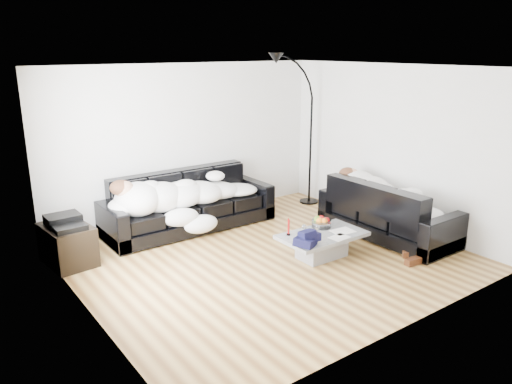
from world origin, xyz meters
TOP-DOWN VIEW (x-y plane):
  - ground at (0.00, 0.00)m, footprint 5.00×5.00m
  - wall_back at (0.00, 2.25)m, footprint 5.00×0.02m
  - wall_left at (-2.50, 0.00)m, footprint 0.02×4.50m
  - wall_right at (2.50, 0.00)m, footprint 0.02×4.50m
  - ceiling at (0.00, 0.00)m, footprint 5.00×5.00m
  - sofa_back at (-0.29, 1.73)m, footprint 2.77×0.96m
  - sofa_right at (2.03, -0.38)m, footprint 0.92×2.16m
  - sleeper_back at (-0.29, 1.68)m, footprint 2.34×0.81m
  - sleeper_right at (2.03, -0.38)m, footprint 0.78×1.85m
  - teal_cushion at (1.97, 0.29)m, footprint 0.42×0.38m
  - coffee_table at (0.64, -0.39)m, footprint 1.21×0.71m
  - fruit_bowl at (0.80, -0.19)m, footprint 0.29×0.29m
  - wine_glass_a at (0.38, -0.29)m, footprint 0.08×0.08m
  - wine_glass_b at (0.29, -0.40)m, footprint 0.08×0.08m
  - wine_glass_c at (0.54, -0.39)m, footprint 0.08×0.08m
  - candle_left at (0.22, -0.15)m, footprint 0.05×0.05m
  - candle_right at (0.22, -0.17)m, footprint 0.04×0.04m
  - newspaper_a at (0.93, -0.50)m, footprint 0.33×0.27m
  - newspaper_b at (0.72, -0.64)m, footprint 0.29×0.22m
  - navy_jacket at (0.19, -0.61)m, footprint 0.37×0.33m
  - shoes at (1.56, -1.25)m, footprint 0.55×0.47m
  - av_cabinet at (-2.29, 1.49)m, footprint 0.62×0.84m
  - stereo at (-2.29, 1.49)m, footprint 0.45×0.35m
  - floor_lamp at (2.22, 1.64)m, footprint 0.90×0.41m

SIDE VIEW (x-z plane):
  - ground at x=0.00m, z-range 0.00..0.00m
  - shoes at x=1.56m, z-range 0.00..0.11m
  - coffee_table at x=0.64m, z-range 0.00..0.35m
  - av_cabinet at x=-2.29m, z-range 0.00..0.54m
  - newspaper_a at x=0.93m, z-range 0.35..0.36m
  - newspaper_b at x=0.72m, z-range 0.35..0.36m
  - wine_glass_c at x=0.54m, z-range 0.35..0.50m
  - wine_glass_b at x=0.29m, z-range 0.35..0.50m
  - wine_glass_a at x=0.38m, z-range 0.35..0.51m
  - sofa_right at x=2.03m, z-range 0.00..0.87m
  - fruit_bowl at x=0.80m, z-range 0.35..0.52m
  - sofa_back at x=-0.29m, z-range 0.00..0.90m
  - candle_right at x=0.22m, z-range 0.35..0.58m
  - candle_left at x=0.22m, z-range 0.35..0.59m
  - navy_jacket at x=0.19m, z-range 0.43..0.59m
  - stereo at x=-2.29m, z-range 0.54..0.67m
  - sleeper_right at x=2.03m, z-range 0.42..0.87m
  - sleeper_back at x=-0.29m, z-range 0.42..0.89m
  - teal_cushion at x=1.97m, z-range 0.62..0.82m
  - floor_lamp at x=2.22m, z-range 0.00..2.42m
  - wall_back at x=0.00m, z-range 0.00..2.60m
  - wall_left at x=-2.50m, z-range 0.00..2.60m
  - wall_right at x=2.50m, z-range 0.00..2.60m
  - ceiling at x=0.00m, z-range 2.60..2.60m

